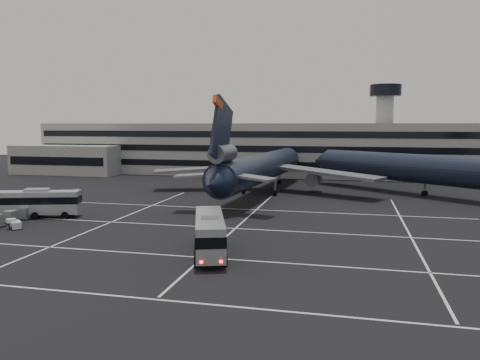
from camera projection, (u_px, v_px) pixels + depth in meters
The scene contains 10 objects.
ground at pixel (138, 230), 60.59m from camera, with size 260.00×260.00×0.00m, color black.
lane_markings at pixel (147, 230), 61.08m from camera, with size 90.00×55.62×0.01m.
terminal at pixel (241, 149), 129.21m from camera, with size 125.00×26.00×24.00m.
hills at pixel (331, 179), 222.21m from camera, with size 352.00×180.00×44.00m.
trijet_main at pixel (261, 168), 92.06m from camera, with size 47.30×57.69×18.08m.
trijet_far at pixel (430, 168), 88.35m from camera, with size 48.30×40.93×18.08m.
bus_near at pixel (210, 231), 49.25m from camera, with size 6.75×12.93×4.47m.
bus_far at pixel (38, 202), 68.78m from camera, with size 12.48×6.37×4.31m.
tug_b at pixel (16, 224), 61.44m from camera, with size 2.46×2.40×1.39m.
uld_cluster at pixel (6, 213), 67.69m from camera, with size 6.65×13.61×1.77m.
Camera 1 is at (26.50, -54.78, 13.61)m, focal length 35.00 mm.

